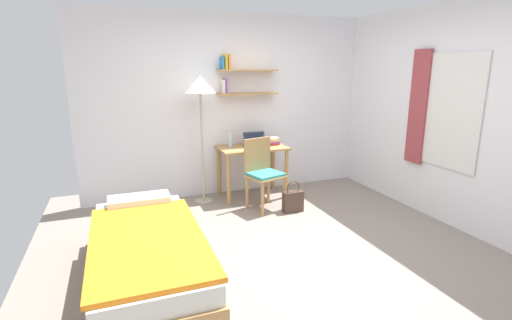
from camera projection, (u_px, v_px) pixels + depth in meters
name	position (u px, v px, depth m)	size (l,w,h in m)	color
ground_plane	(294.00, 247.00, 4.00)	(5.28, 5.28, 0.00)	gray
wall_back	(235.00, 105.00, 5.52)	(4.40, 0.27, 2.60)	white
wall_right	(453.00, 115.00, 4.38)	(0.10, 4.40, 2.60)	white
bed	(148.00, 257.00, 3.30)	(0.91, 2.02, 0.54)	#B2844C
desk	(252.00, 156.00, 5.45)	(0.96, 0.59, 0.74)	#B2844C
desk_chair	(263.00, 171.00, 4.98)	(0.53, 0.51, 0.94)	#B2844C
standing_lamp	(200.00, 91.00, 4.95)	(0.40, 0.40, 1.74)	#B2A893
laptop	(255.00, 143.00, 5.45)	(0.33, 0.22, 0.20)	#2D2D33
water_bottle	(230.00, 139.00, 5.35)	(0.06, 0.06, 0.23)	silver
book_stack	(272.00, 141.00, 5.57)	(0.19, 0.23, 0.11)	#D13D38
handbag	(293.00, 201.00, 4.93)	(0.27, 0.11, 0.42)	#4C382D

